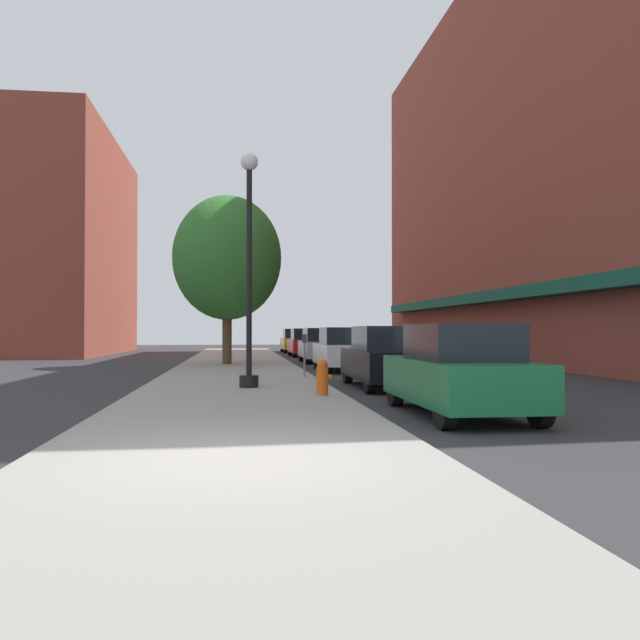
{
  "coord_description": "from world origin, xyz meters",
  "views": [
    {
      "loc": [
        0.02,
        -7.32,
        1.55
      ],
      "look_at": [
        3.25,
        17.94,
        1.96
      ],
      "focal_mm": 36.28,
      "sensor_mm": 36.0,
      "label": 1
    }
  ],
  "objects": [
    {
      "name": "ground_plane",
      "position": [
        4.0,
        18.0,
        0.0
      ],
      "size": [
        90.0,
        90.0,
        0.0
      ],
      "primitive_type": "plane",
      "color": "#2D2D30"
    },
    {
      "name": "car_silver",
      "position": [
        4.0,
        23.52,
        0.81
      ],
      "size": [
        1.8,
        4.3,
        1.66
      ],
      "rotation": [
        0.0,
        0.0,
        0.03
      ],
      "color": "black",
      "rests_on": "ground"
    },
    {
      "name": "car_red",
      "position": [
        4.0,
        30.7,
        0.81
      ],
      "size": [
        1.8,
        4.3,
        1.66
      ],
      "rotation": [
        0.0,
        0.0,
        -0.0
      ],
      "color": "black",
      "rests_on": "ground"
    },
    {
      "name": "car_black",
      "position": [
        4.0,
        9.71,
        0.81
      ],
      "size": [
        1.8,
        4.3,
        1.66
      ],
      "rotation": [
        0.0,
        0.0,
        -0.04
      ],
      "color": "black",
      "rests_on": "ground"
    },
    {
      "name": "car_green",
      "position": [
        4.0,
        3.96,
        0.81
      ],
      "size": [
        1.8,
        4.3,
        1.66
      ],
      "rotation": [
        0.0,
        0.0,
        -0.02
      ],
      "color": "black",
      "rests_on": "ground"
    },
    {
      "name": "sidewalk_slab",
      "position": [
        0.0,
        19.0,
        0.06
      ],
      "size": [
        4.8,
        50.0,
        0.12
      ],
      "primitive_type": "cube",
      "color": "gray",
      "rests_on": "ground"
    },
    {
      "name": "fire_hydrant",
      "position": [
        1.88,
        6.82,
        0.52
      ],
      "size": [
        0.33,
        0.26,
        0.79
      ],
      "color": "#E05614",
      "rests_on": "sidewalk_slab"
    },
    {
      "name": "parking_meter_near",
      "position": [
        2.05,
        12.32,
        0.95
      ],
      "size": [
        0.14,
        0.09,
        1.31
      ],
      "color": "slate",
      "rests_on": "sidewalk_slab"
    },
    {
      "name": "car_yellow",
      "position": [
        4.0,
        37.62,
        0.81
      ],
      "size": [
        1.8,
        4.3,
        1.66
      ],
      "rotation": [
        0.0,
        0.0,
        0.01
      ],
      "color": "black",
      "rests_on": "ground"
    },
    {
      "name": "building_right_brick",
      "position": [
        14.99,
        22.0,
        10.0
      ],
      "size": [
        6.8,
        40.0,
        20.04
      ],
      "color": "brown",
      "rests_on": "ground"
    },
    {
      "name": "tree_near",
      "position": [
        -0.43,
        20.55,
        4.64
      ],
      "size": [
        4.63,
        4.63,
        7.2
      ],
      "color": "#4C3823",
      "rests_on": "sidewalk_slab"
    },
    {
      "name": "lamppost",
      "position": [
        0.3,
        8.98,
        3.2
      ],
      "size": [
        0.48,
        0.48,
        5.9
      ],
      "color": "black",
      "rests_on": "sidewalk_slab"
    },
    {
      "name": "car_white",
      "position": [
        4.0,
        17.01,
        0.81
      ],
      "size": [
        1.8,
        4.3,
        1.66
      ],
      "rotation": [
        0.0,
        0.0,
        -0.01
      ],
      "color": "black",
      "rests_on": "ground"
    },
    {
      "name": "building_far_background",
      "position": [
        -11.02,
        37.0,
        7.05
      ],
      "size": [
        6.8,
        18.0,
        14.13
      ],
      "color": "brown",
      "rests_on": "ground"
    }
  ]
}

